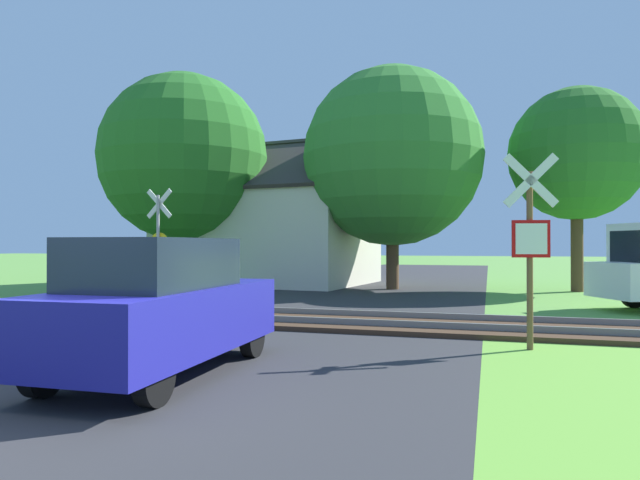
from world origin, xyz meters
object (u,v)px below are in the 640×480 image
at_px(tree_right, 577,154).
at_px(tree_left, 184,158).
at_px(stop_sign_near, 530,241).
at_px(tree_center, 392,157).
at_px(house, 270,234).
at_px(crossing_sign_far, 159,238).
at_px(parked_car, 161,306).

bearing_deg(tree_right, tree_left, -174.34).
relative_size(stop_sign_near, tree_right, 0.43).
bearing_deg(tree_left, tree_center, 4.76).
relative_size(stop_sign_near, house, 0.34).
bearing_deg(tree_right, house, 175.01).
distance_m(stop_sign_near, tree_left, 17.08).
distance_m(crossing_sign_far, house, 8.62).
distance_m(stop_sign_near, crossing_sign_far, 11.09).
bearing_deg(stop_sign_near, tree_left, -53.27).
height_order(crossing_sign_far, tree_center, tree_center).
bearing_deg(tree_right, crossing_sign_far, -148.52).
relative_size(stop_sign_near, crossing_sign_far, 0.95).
height_order(stop_sign_near, tree_right, tree_right).
height_order(stop_sign_near, parked_car, stop_sign_near).
relative_size(tree_center, parked_car, 2.08).
height_order(tree_center, parked_car, tree_center).
distance_m(stop_sign_near, parked_car, 5.78).
distance_m(crossing_sign_far, tree_left, 7.43).
bearing_deg(stop_sign_near, tree_center, -82.70).
bearing_deg(house, tree_center, -10.91).
distance_m(tree_center, parked_car, 15.47).
distance_m(stop_sign_near, house, 16.75).
relative_size(stop_sign_near, tree_center, 0.38).
relative_size(tree_left, parked_car, 2.15).
relative_size(stop_sign_near, parked_car, 0.78).
xyz_separation_m(stop_sign_near, crossing_sign_far, (-9.94, 4.92, 0.11)).
relative_size(crossing_sign_far, house, 0.36).
height_order(stop_sign_near, house, house).
xyz_separation_m(crossing_sign_far, tree_right, (12.32, 7.54, 3.06)).
xyz_separation_m(stop_sign_near, parked_car, (-4.73, -3.22, -0.87)).
height_order(crossing_sign_far, parked_car, crossing_sign_far).
height_order(crossing_sign_far, tree_left, tree_left).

